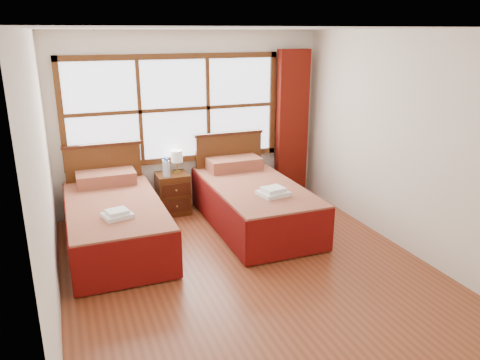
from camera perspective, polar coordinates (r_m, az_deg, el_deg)
name	(u,v)px	position (r m, az deg, el deg)	size (l,w,h in m)	color
floor	(248,269)	(5.40, 0.98, -10.79)	(4.50, 4.50, 0.00)	brown
ceiling	(249,28)	(4.75, 1.15, 17.98)	(4.50, 4.50, 0.00)	white
wall_back	(191,121)	(7.00, -5.98, 7.11)	(4.00, 4.00, 0.00)	silver
wall_left	(44,179)	(4.58, -22.80, 0.09)	(4.50, 4.50, 0.00)	silver
wall_right	(403,143)	(5.95, 19.25, 4.32)	(4.50, 4.50, 0.00)	silver
window	(175,109)	(6.87, -7.98, 8.53)	(3.16, 0.06, 1.56)	white
curtain	(292,124)	(7.47, 6.34, 6.76)	(0.50, 0.16, 2.30)	#64130A
bed_left	(115,220)	(6.04, -15.04, -4.71)	(1.13, 2.19, 1.10)	#3A190C
bed_right	(252,201)	(6.46, 1.52, -2.54)	(1.15, 2.23, 1.12)	#3A190C
nightstand	(173,194)	(6.93, -8.17, -1.65)	(0.45, 0.45, 0.60)	#4D2910
towels_left	(117,214)	(5.41, -14.72, -4.04)	(0.35, 0.32, 0.09)	white
towels_right	(273,192)	(5.90, 4.06, -1.46)	(0.39, 0.36, 0.10)	white
lamp	(177,157)	(6.84, -7.71, 2.80)	(0.17, 0.17, 0.33)	gold
bottle_near	(165,168)	(6.71, -9.11, 1.49)	(0.07, 0.07, 0.28)	silver
bottle_far	(167,169)	(6.68, -8.84, 1.39)	(0.07, 0.07, 0.27)	silver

